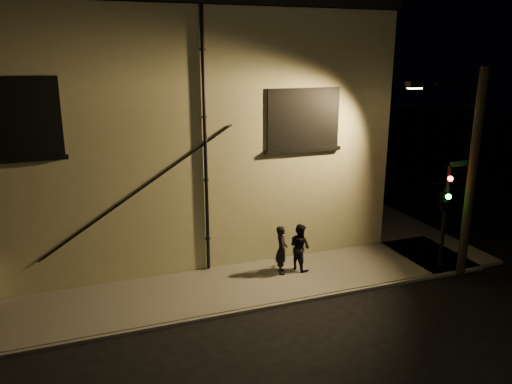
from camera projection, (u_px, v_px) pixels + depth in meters
name	position (u px, v px, depth m)	size (l,w,h in m)	color
ground	(294.00, 303.00, 14.69)	(90.00, 90.00, 0.00)	black
sidewalk	(275.00, 244.00, 19.05)	(21.00, 16.00, 0.12)	#5B5B52
building	(140.00, 120.00, 20.63)	(16.20, 12.23, 8.80)	tan
pedestrian_a	(282.00, 250.00, 16.20)	(0.59, 0.39, 1.62)	black
pedestrian_b	(300.00, 247.00, 16.49)	(0.77, 0.60, 1.59)	black
traffic_signal	(444.00, 199.00, 15.93)	(1.29, 2.16, 3.65)	black
streetlamp_pole	(468.00, 168.00, 15.65)	(2.01, 1.38, 6.71)	black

